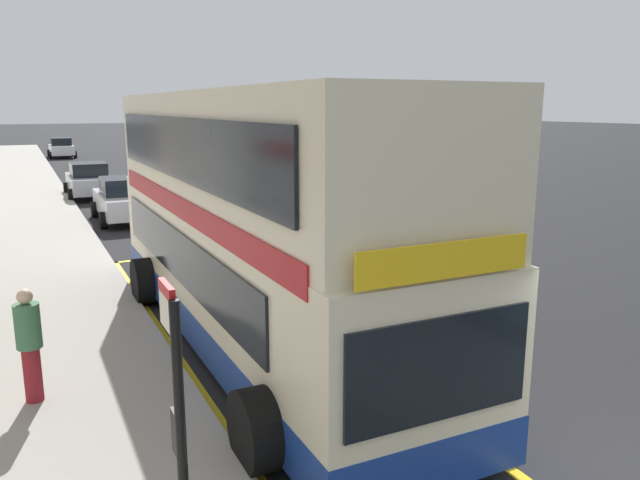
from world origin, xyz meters
TOP-DOWN VIEW (x-y plane):
  - ground_plane at (0.00, 32.00)m, footprint 260.00×260.00m
  - double_decker_bus at (-2.46, 6.73)m, footprint 3.23×10.97m
  - bus_bay_markings at (-2.56, 7.03)m, footprint 2.88×13.56m
  - bus_stop_sign at (-5.05, 1.42)m, footprint 0.09×0.51m
  - parked_car_white_distant at (-2.66, 52.43)m, footprint 2.09×4.20m
  - parked_car_silver_far at (-3.13, 27.13)m, footprint 2.09×4.20m
  - parked_car_white_behind at (-2.64, 20.12)m, footprint 2.09×4.20m
  - pedestrian_waiting_near_sign at (-6.14, 5.55)m, footprint 0.34×0.34m

SIDE VIEW (x-z plane):
  - ground_plane at x=0.00m, z-range 0.00..0.00m
  - bus_bay_markings at x=-2.56m, z-range 0.00..0.01m
  - parked_car_white_distant at x=-2.66m, z-range -0.01..1.61m
  - parked_car_silver_far at x=-3.13m, z-range -0.01..1.61m
  - parked_car_white_behind at x=-2.64m, z-range -0.01..1.61m
  - pedestrian_waiting_near_sign at x=-6.14m, z-range 0.21..1.83m
  - bus_stop_sign at x=-5.05m, z-range 0.38..2.98m
  - double_decker_bus at x=-2.46m, z-range -0.14..4.26m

